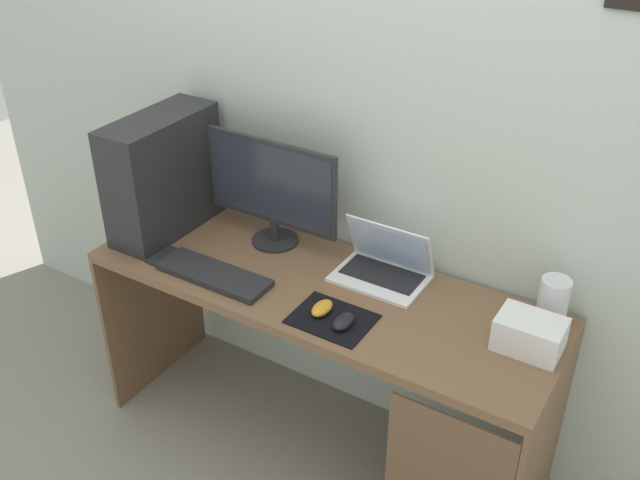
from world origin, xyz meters
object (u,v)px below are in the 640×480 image
Objects in this scene: monitor at (272,189)px; projector at (530,334)px; speaker at (553,302)px; laptop at (383,267)px; mouse_left at (322,308)px; mouse_right at (343,321)px; pc_tower at (163,174)px; cell_phone at (164,256)px; keyboard at (214,275)px.

monitor reaches higher than projector.
laptop is at bearing -175.96° from speaker.
mouse_right is (0.09, -0.02, 0.00)m from mouse_left.
pc_tower is at bearing 168.14° from mouse_right.
monitor is 2.73× the size of projector.
monitor is at bearing 46.53° from cell_phone.
cell_phone is at bearing -171.52° from projector.
mouse_left is at bearing -102.98° from laptop.
mouse_left is (-0.65, -0.34, -0.06)m from speaker.
pc_tower reaches higher than monitor.
laptop reaches higher than mouse_left.
mouse_left is (0.81, -0.16, -0.21)m from pc_tower.
pc_tower is at bearing 126.50° from cell_phone.
laptop is at bearing 8.78° from pc_tower.
projector is at bearing 16.02° from mouse_left.
cell_phone is (-0.28, -0.30, -0.22)m from monitor.
laptop is 0.60m from keyboard.
monitor reaches higher than mouse_left.
cell_phone is at bearing 179.18° from mouse_right.
mouse_right is (0.90, -0.19, -0.21)m from pc_tower.
speaker is at bearing 27.71° from mouse_left.
speaker is 0.73m from mouse_left.
mouse_left reaches higher than cell_phone.
speaker is at bearing 82.87° from projector.
projector is 0.48× the size of keyboard.
monitor is 3.28× the size of speaker.
laptop is 0.31m from mouse_left.
monitor is at bearing -178.28° from laptop.
mouse_right is at bearing -0.82° from cell_phone.
mouse_right is (-0.55, -0.37, -0.06)m from speaker.
keyboard is (-1.06, -0.20, -0.04)m from projector.
laptop reaches higher than mouse_right.
projector reaches higher than keyboard.
speaker is at bearing 3.02° from monitor.
monitor is at bearing 147.38° from mouse_right.
projector is 1.08m from keyboard.
speaker is at bearing 4.04° from laptop.
keyboard is (-0.04, -0.31, -0.21)m from monitor.
mouse_left is at bearing 1.18° from cell_phone.
cell_phone is (-1.30, -0.19, -0.05)m from projector.
keyboard is (0.37, -0.18, -0.22)m from pc_tower.
pc_tower is at bearing 168.48° from mouse_left.
laptop is 0.58m from speaker.
laptop is at bearing 94.59° from mouse_right.
projector is (0.56, -0.12, 0.01)m from laptop.
laptop is 0.76× the size of keyboard.
mouse_left is 0.67m from cell_phone.
monitor is 1.72× the size of laptop.
pc_tower is at bearing -173.10° from speaker.
monitor reaches higher than cell_phone.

